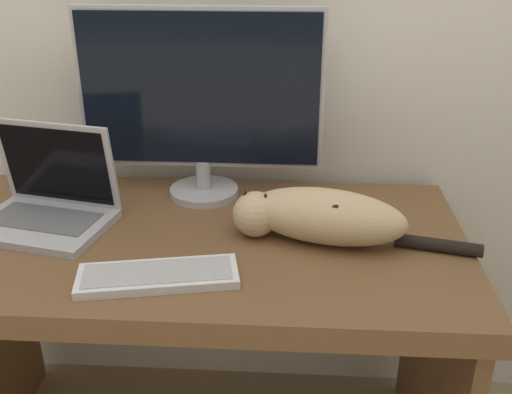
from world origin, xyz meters
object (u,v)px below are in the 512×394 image
object	(u,v)px
monitor	(201,100)
external_keyboard	(158,276)
laptop	(47,205)
cat	(319,215)

from	to	relation	value
monitor	external_keyboard	distance (m)	0.53
laptop	monitor	bearing A→B (deg)	40.36
laptop	cat	bearing A→B (deg)	7.95
external_keyboard	laptop	bearing A→B (deg)	132.49
monitor	cat	distance (m)	0.45
external_keyboard	cat	world-z (taller)	cat
laptop	external_keyboard	bearing A→B (deg)	-24.61
monitor	laptop	size ratio (longest dim) A/B	1.77
monitor	laptop	xyz separation A→B (m)	(-0.38, -0.20, -0.22)
monitor	laptop	distance (m)	0.48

